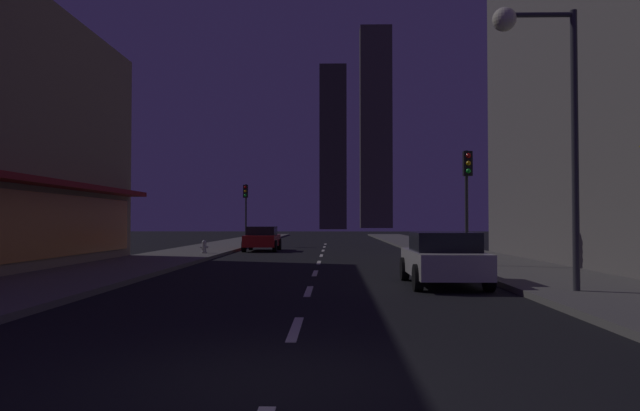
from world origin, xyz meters
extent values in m
cube|color=black|center=(0.00, 32.00, -0.05)|extent=(78.00, 136.00, 0.10)
cube|color=#605E59|center=(7.00, 32.00, 0.07)|extent=(4.00, 76.00, 0.15)
cube|color=#605E59|center=(-7.00, 32.00, 0.07)|extent=(4.00, 76.00, 0.15)
cube|color=silver|center=(0.00, 3.20, 0.01)|extent=(0.16, 2.20, 0.01)
cube|color=silver|center=(0.00, 8.40, 0.01)|extent=(0.16, 2.20, 0.01)
cube|color=silver|center=(0.00, 13.60, 0.01)|extent=(0.16, 2.20, 0.01)
cube|color=silver|center=(0.00, 18.80, 0.01)|extent=(0.16, 2.20, 0.01)
cube|color=silver|center=(0.00, 24.00, 0.01)|extent=(0.16, 2.20, 0.01)
cube|color=silver|center=(0.00, 29.20, 0.01)|extent=(0.16, 2.20, 0.01)
cube|color=silver|center=(0.00, 34.40, 0.01)|extent=(0.16, 2.20, 0.01)
cube|color=silver|center=(0.00, 39.60, 0.01)|extent=(0.16, 2.20, 0.01)
cube|color=#D88C3F|center=(-9.00, 10.75, 1.60)|extent=(0.10, 20.58, 2.20)
cube|color=maroon|center=(-8.60, 10.75, 3.00)|extent=(0.90, 21.18, 0.20)
cube|color=#3A372C|center=(0.54, 133.52, 18.93)|extent=(6.19, 8.67, 37.87)
cube|color=#4A4637|center=(12.28, 157.48, 27.62)|extent=(8.63, 5.82, 55.24)
cube|color=silver|center=(3.60, 9.89, 0.61)|extent=(1.80, 4.20, 0.65)
cube|color=black|center=(3.60, 9.69, 1.17)|extent=(1.64, 2.00, 0.55)
cylinder|color=black|center=(2.72, 11.29, 0.34)|extent=(0.22, 0.68, 0.68)
cylinder|color=black|center=(4.48, 11.29, 0.34)|extent=(0.22, 0.68, 0.68)
cylinder|color=black|center=(2.72, 8.49, 0.34)|extent=(0.22, 0.68, 0.68)
cylinder|color=black|center=(4.48, 8.49, 0.34)|extent=(0.22, 0.68, 0.68)
sphere|color=white|center=(3.05, 11.94, 0.67)|extent=(0.18, 0.18, 0.18)
sphere|color=white|center=(4.15, 11.94, 0.67)|extent=(0.18, 0.18, 0.18)
cube|color=#B21919|center=(-3.60, 28.89, 0.61)|extent=(1.80, 4.20, 0.65)
cube|color=black|center=(-3.60, 28.69, 1.17)|extent=(1.64, 2.00, 0.55)
cylinder|color=black|center=(-4.48, 30.29, 0.34)|extent=(0.22, 0.68, 0.68)
cylinder|color=black|center=(-2.72, 30.29, 0.34)|extent=(0.22, 0.68, 0.68)
cylinder|color=black|center=(-4.48, 27.49, 0.34)|extent=(0.22, 0.68, 0.68)
cylinder|color=black|center=(-2.72, 27.49, 0.34)|extent=(0.22, 0.68, 0.68)
sphere|color=white|center=(-4.15, 30.94, 0.67)|extent=(0.18, 0.18, 0.18)
sphere|color=white|center=(-3.05, 30.94, 0.67)|extent=(0.18, 0.18, 0.18)
cylinder|color=#B2B2B2|center=(-5.90, 23.52, 0.43)|extent=(0.22, 0.22, 0.55)
sphere|color=#B2B2B2|center=(-5.90, 23.52, 0.70)|extent=(0.21, 0.21, 0.21)
cylinder|color=#B2B2B2|center=(-5.90, 23.52, 0.18)|extent=(0.30, 0.30, 0.06)
cylinder|color=#B2B2B2|center=(-6.06, 23.52, 0.45)|extent=(0.10, 0.10, 0.10)
cylinder|color=#B2B2B2|center=(-5.74, 23.52, 0.45)|extent=(0.10, 0.10, 0.10)
cylinder|color=#2D2D2D|center=(5.50, 15.51, 2.25)|extent=(0.12, 0.12, 4.20)
cube|color=black|center=(5.50, 15.31, 3.85)|extent=(0.32, 0.24, 0.90)
sphere|color=red|center=(5.50, 15.18, 4.13)|extent=(0.18, 0.18, 0.18)
sphere|color=#F2B20C|center=(5.50, 15.18, 3.85)|extent=(0.18, 0.18, 0.18)
sphere|color=#19D833|center=(5.50, 15.18, 3.57)|extent=(0.18, 0.18, 0.18)
cylinder|color=#2D2D2D|center=(-5.50, 35.15, 2.25)|extent=(0.12, 0.12, 4.20)
cube|color=black|center=(-5.50, 34.95, 3.85)|extent=(0.32, 0.24, 0.90)
sphere|color=red|center=(-5.50, 34.82, 4.13)|extent=(0.18, 0.18, 0.18)
sphere|color=#F2B20C|center=(-5.50, 34.82, 3.85)|extent=(0.18, 0.18, 0.18)
sphere|color=#19D833|center=(-5.50, 34.82, 3.57)|extent=(0.18, 0.18, 0.18)
cylinder|color=#38383D|center=(6.20, 7.39, 3.40)|extent=(0.16, 0.16, 6.50)
cylinder|color=#38383D|center=(5.40, 7.39, 6.55)|extent=(1.60, 0.12, 0.12)
sphere|color=#FCF7CC|center=(4.60, 7.39, 6.45)|extent=(0.56, 0.56, 0.56)
camera|label=1|loc=(0.62, -6.52, 1.74)|focal=33.63mm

